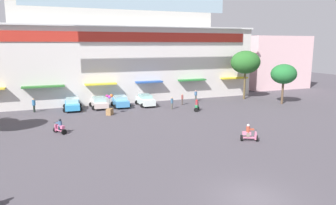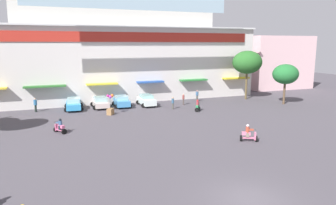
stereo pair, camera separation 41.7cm
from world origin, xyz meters
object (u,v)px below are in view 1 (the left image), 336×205
at_px(parked_car_1, 99,102).
at_px(balloon_vendor_cart, 110,107).
at_px(scooter_rider_0, 197,106).
at_px(scooter_rider_2, 60,127).
at_px(scooter_rider_4, 249,134).
at_px(pedestrian_0, 172,102).
at_px(plaza_tree_3, 284,74).
at_px(pedestrian_1, 34,105).
at_px(plaza_tree_1, 246,62).
at_px(pedestrian_3, 196,95).
at_px(parked_car_2, 121,101).
at_px(parked_car_3, 145,100).
at_px(pedestrian_2, 182,99).
at_px(parked_car_0, 72,104).

height_order(parked_car_1, balloon_vendor_cart, balloon_vendor_cart).
distance_m(parked_car_1, scooter_rider_0, 12.83).
bearing_deg(scooter_rider_2, balloon_vendor_cart, 46.56).
distance_m(scooter_rider_4, pedestrian_0, 15.09).
xyz_separation_m(parked_car_1, scooter_rider_0, (11.11, -6.42, -0.13)).
bearing_deg(plaza_tree_3, pedestrian_1, 168.49).
height_order(plaza_tree_1, scooter_rider_4, plaza_tree_1).
bearing_deg(pedestrian_3, parked_car_2, -179.49).
bearing_deg(balloon_vendor_cart, scooter_rider_4, -57.54).
height_order(scooter_rider_4, balloon_vendor_cart, balloon_vendor_cart).
relative_size(parked_car_1, pedestrian_0, 2.54).
bearing_deg(scooter_rider_0, parked_car_3, 131.34).
bearing_deg(pedestrian_1, pedestrian_2, -7.04).
height_order(parked_car_0, parked_car_3, parked_car_3).
bearing_deg(plaza_tree_3, scooter_rider_0, -179.75).
bearing_deg(scooter_rider_2, parked_car_1, 63.50).
distance_m(parked_car_1, scooter_rider_2, 12.10).
distance_m(parked_car_3, scooter_rider_2, 15.31).
distance_m(parked_car_1, parked_car_3, 6.16).
xyz_separation_m(parked_car_0, pedestrian_1, (-4.52, 0.30, 0.20)).
xyz_separation_m(plaza_tree_1, scooter_rider_0, (-10.71, -5.32, -4.99)).
distance_m(plaza_tree_3, parked_car_0, 28.84).
height_order(parked_car_3, scooter_rider_4, parked_car_3).
distance_m(plaza_tree_3, parked_car_3, 19.54).
relative_size(plaza_tree_1, plaza_tree_3, 1.31).
distance_m(plaza_tree_1, scooter_rider_2, 29.34).
distance_m(plaza_tree_1, pedestrian_2, 11.81).
bearing_deg(parked_car_0, pedestrian_0, -18.97).
bearing_deg(parked_car_2, scooter_rider_0, -35.94).
distance_m(plaza_tree_1, balloon_vendor_cart, 22.10).
distance_m(parked_car_1, parked_car_2, 2.79).
bearing_deg(balloon_vendor_cart, scooter_rider_2, -133.44).
height_order(scooter_rider_0, pedestrian_1, pedestrian_1).
relative_size(pedestrian_1, balloon_vendor_cart, 0.68).
relative_size(plaza_tree_3, balloon_vendor_cart, 2.24).
relative_size(scooter_rider_0, scooter_rider_2, 0.98).
bearing_deg(parked_car_3, scooter_rider_4, -78.71).
bearing_deg(parked_car_0, parked_car_3, -4.15).
xyz_separation_m(plaza_tree_1, pedestrian_3, (-7.82, 0.84, -4.66)).
distance_m(parked_car_0, parked_car_3, 9.56).
bearing_deg(pedestrian_2, parked_car_0, 171.94).
bearing_deg(parked_car_0, balloon_vendor_cart, -49.29).
bearing_deg(scooter_rider_2, parked_car_2, 52.03).
xyz_separation_m(scooter_rider_2, pedestrian_3, (19.40, 10.56, 0.34)).
bearing_deg(scooter_rider_0, scooter_rider_2, -165.04).
bearing_deg(pedestrian_0, parked_car_1, 154.12).
bearing_deg(parked_car_0, scooter_rider_4, -55.42).
bearing_deg(parked_car_3, parked_car_2, 173.65).
bearing_deg(scooter_rider_0, parked_car_2, 144.06).
height_order(parked_car_1, scooter_rider_0, scooter_rider_0).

